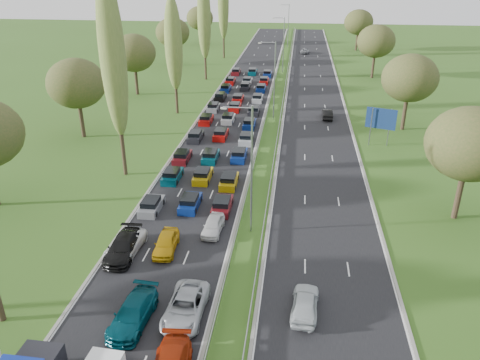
% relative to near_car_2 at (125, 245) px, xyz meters
% --- Properties ---
extents(ground, '(260.00, 260.00, 0.00)m').
position_rel_near_car_2_xyz_m(ground, '(10.36, 41.83, -0.74)').
color(ground, '#35581B').
rests_on(ground, ground).
extents(near_carriageway, '(10.50, 215.00, 0.04)m').
position_rel_near_car_2_xyz_m(near_carriageway, '(3.61, 44.33, -0.74)').
color(near_carriageway, black).
rests_on(near_carriageway, ground).
extents(far_carriageway, '(10.50, 215.00, 0.04)m').
position_rel_near_car_2_xyz_m(far_carriageway, '(17.11, 44.33, -0.74)').
color(far_carriageway, black).
rests_on(far_carriageway, ground).
extents(central_reservation, '(2.36, 215.00, 0.32)m').
position_rel_near_car_2_xyz_m(central_reservation, '(10.36, 44.33, -0.19)').
color(central_reservation, gray).
rests_on(central_reservation, ground).
extents(lamp_columns, '(0.18, 140.18, 12.00)m').
position_rel_near_car_2_xyz_m(lamp_columns, '(10.36, 39.83, 5.26)').
color(lamp_columns, gray).
rests_on(lamp_columns, ground).
extents(poplar_row, '(2.80, 127.80, 22.44)m').
position_rel_near_car_2_xyz_m(poplar_row, '(-5.64, 30.00, 11.65)').
color(poplar_row, '#2D2116').
rests_on(poplar_row, ground).
extents(woodland_left, '(8.00, 166.00, 11.10)m').
position_rel_near_car_2_xyz_m(woodland_left, '(-16.14, 24.46, 6.94)').
color(woodland_left, '#2D2116').
rests_on(woodland_left, ground).
extents(woodland_right, '(8.00, 153.00, 11.10)m').
position_rel_near_car_2_xyz_m(woodland_right, '(29.86, 28.50, 6.94)').
color(woodland_right, '#2D2116').
rests_on(woodland_right, ground).
extents(traffic_queue_fill, '(8.99, 68.37, 0.80)m').
position_rel_near_car_2_xyz_m(traffic_queue_fill, '(3.59, 39.28, -0.30)').
color(traffic_queue_fill, slate).
rests_on(traffic_queue_fill, ground).
extents(near_car_2, '(2.69, 5.31, 1.44)m').
position_rel_near_car_2_xyz_m(near_car_2, '(0.00, 0.00, 0.00)').
color(near_car_2, silver).
rests_on(near_car_2, near_carriageway).
extents(near_car_3, '(2.44, 5.61, 1.61)m').
position_rel_near_car_2_xyz_m(near_car_3, '(0.00, -0.44, 0.08)').
color(near_car_3, black).
rests_on(near_car_3, near_carriageway).
extents(near_car_7, '(2.61, 5.64, 1.60)m').
position_rel_near_car_2_xyz_m(near_car_7, '(3.56, -8.34, 0.08)').
color(near_car_7, '#053F4C').
rests_on(near_car_7, near_carriageway).
extents(near_car_8, '(2.04, 4.54, 1.51)m').
position_rel_near_car_2_xyz_m(near_car_8, '(3.42, 0.71, 0.04)').
color(near_car_8, '#B88A0C').
rests_on(near_car_8, near_carriageway).
extents(near_car_10, '(2.72, 5.69, 1.57)m').
position_rel_near_car_2_xyz_m(near_car_10, '(6.99, -7.18, 0.06)').
color(near_car_10, '#AAAEB4').
rests_on(near_car_10, near_carriageway).
extents(near_car_12, '(1.82, 4.19, 1.41)m').
position_rel_near_car_2_xyz_m(near_car_12, '(6.91, 4.22, -0.02)').
color(near_car_12, silver).
rests_on(near_car_12, near_carriageway).
extents(far_car_0, '(2.19, 4.75, 1.58)m').
position_rel_near_car_2_xyz_m(far_car_0, '(15.30, -5.78, 0.07)').
color(far_car_0, silver).
rests_on(far_car_0, far_carriageway).
extents(far_car_1, '(1.60, 4.49, 1.47)m').
position_rel_near_car_2_xyz_m(far_car_1, '(18.89, 40.91, 0.02)').
color(far_car_1, black).
rests_on(far_car_1, far_carriageway).
extents(far_car_2, '(2.45, 4.80, 1.30)m').
position_rel_near_car_2_xyz_m(far_car_2, '(15.47, 100.25, -0.07)').
color(far_car_2, gray).
rests_on(far_car_2, far_carriageway).
extents(direction_sign, '(3.81, 1.40, 5.20)m').
position_rel_near_car_2_xyz_m(direction_sign, '(25.26, 29.41, 2.83)').
color(direction_sign, gray).
rests_on(direction_sign, ground).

